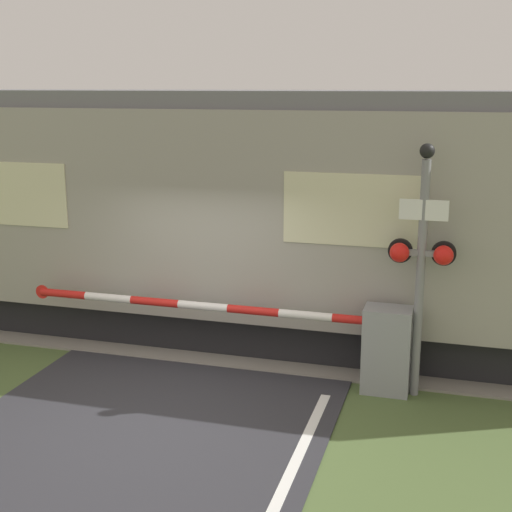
% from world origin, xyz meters
% --- Properties ---
extents(ground_plane, '(80.00, 80.00, 0.00)m').
position_xyz_m(ground_plane, '(0.00, 0.00, 0.00)').
color(ground_plane, '#4C6033').
extents(track_bed, '(36.00, 3.20, 0.13)m').
position_xyz_m(track_bed, '(0.00, 3.12, 0.02)').
color(track_bed, gray).
rests_on(track_bed, ground_plane).
extents(train, '(18.45, 2.77, 3.77)m').
position_xyz_m(train, '(-3.07, 3.12, 1.93)').
color(train, black).
rests_on(train, ground_plane).
extents(crossing_barrier, '(5.37, 0.44, 1.12)m').
position_xyz_m(crossing_barrier, '(2.11, 1.40, 0.62)').
color(crossing_barrier, gray).
rests_on(crossing_barrier, ground_plane).
extents(signal_post, '(0.82, 0.26, 3.18)m').
position_xyz_m(signal_post, '(2.90, 1.39, 1.81)').
color(signal_post, gray).
rests_on(signal_post, ground_plane).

